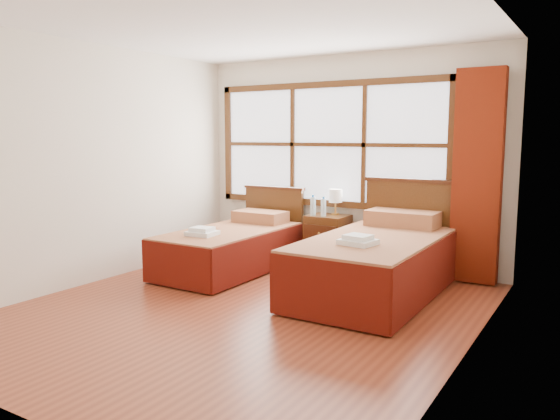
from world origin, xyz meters
The scene contains 15 objects.
floor centered at (0.00, 0.00, 0.00)m, with size 4.50×4.50×0.00m, color brown.
ceiling centered at (0.00, 0.00, 2.60)m, with size 4.50×4.50×0.00m, color white.
wall_back centered at (0.00, 2.25, 1.30)m, with size 4.00×4.00×0.00m, color silver.
wall_left centered at (-2.00, 0.00, 1.30)m, with size 4.50×4.50×0.00m, color silver.
wall_right centered at (2.00, 0.00, 1.30)m, with size 4.50×4.50×0.00m, color silver.
window centered at (-0.25, 2.21, 1.50)m, with size 3.16×0.06×1.56m.
curtain centered at (1.60, 2.11, 1.17)m, with size 0.50×0.16×2.30m, color maroon.
bed_left centered at (-1.00, 1.20, 0.29)m, with size 0.97×1.99×0.94m.
bed_right centered at (0.85, 1.20, 0.34)m, with size 1.15×2.23×1.12m.
nightstand centered at (-0.13, 1.99, 0.32)m, with size 0.48×0.47×0.64m.
towels_left centered at (-1.04, 0.69, 0.54)m, with size 0.33×0.30×0.09m.
towels_right centered at (0.85, 0.67, 0.64)m, with size 0.35×0.32×0.09m.
lamp centered at (-0.07, 2.10, 0.86)m, with size 0.16×0.16×0.32m.
bottle_near centered at (-0.28, 1.89, 0.75)m, with size 0.07×0.07×0.26m.
bottle_far centered at (-0.14, 1.89, 0.75)m, with size 0.06×0.06×0.24m.
Camera 1 is at (2.84, -3.99, 1.61)m, focal length 35.00 mm.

